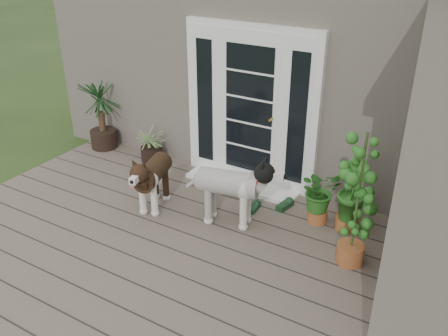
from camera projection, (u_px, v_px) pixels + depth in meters
The scene contains 14 objects.
deck at pixel (167, 275), 5.07m from camera, with size 6.20×4.60×0.12m, color #6B5B4C.
house_main at pixel (323, 50), 7.66m from camera, with size 7.40×4.00×3.10m, color #665E54.
door_unit at pixel (250, 107), 6.34m from camera, with size 1.90×0.14×2.15m, color white.
door_step at pixel (242, 184), 6.66m from camera, with size 1.60×0.40×0.05m, color white.
brindle_dog at pixel (154, 181), 6.02m from camera, with size 0.37×0.86×0.72m, color #3B2515, non-canonical shape.
white_dog at pixel (228, 194), 5.67m from camera, with size 0.41×0.95×0.79m, color silver, non-canonical shape.
spider_plant at pixel (151, 143), 7.24m from camera, with size 0.55×0.55×0.58m, color #93BB73, non-canonical shape.
yucca at pixel (101, 114), 7.56m from camera, with size 0.79×0.79×1.14m, color black, non-canonical shape.
herb_a at pixel (319, 199), 5.73m from camera, with size 0.49×0.49×0.62m, color #184F16.
herb_b at pixel (349, 204), 5.58m from camera, with size 0.44×0.44×0.67m, color #1D661D.
herb_c at pixel (432, 215), 5.42m from camera, with size 0.40×0.40×0.62m, color #215217.
sapling at pixel (358, 199), 4.82m from camera, with size 0.46×0.46×1.55m, color #1E5719, non-canonical shape.
clog_left at pixel (254, 207), 6.09m from camera, with size 0.13×0.27×0.08m, color #173A22, non-canonical shape.
clog_right at pixel (285, 205), 6.13m from camera, with size 0.14×0.31×0.09m, color #153419, non-canonical shape.
Camera 1 is at (2.56, -2.75, 3.36)m, focal length 38.81 mm.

